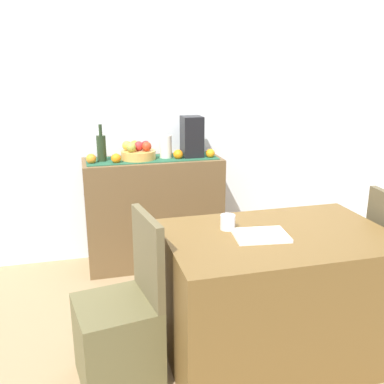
{
  "coord_description": "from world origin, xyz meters",
  "views": [
    {
      "loc": [
        -0.78,
        -2.4,
        1.6
      ],
      "look_at": [
        -0.05,
        0.37,
        0.76
      ],
      "focal_mm": 39.88,
      "sensor_mm": 36.0,
      "label": 1
    }
  ],
  "objects_px": {
    "wine_bottle": "(101,148)",
    "open_book": "(261,235)",
    "chair_near_window": "(120,334)",
    "sideboard_console": "(154,212)",
    "fruit_bowl": "(138,155)",
    "coffee_maker": "(192,137)",
    "ceramic_vase": "(166,147)",
    "dining_table": "(275,295)",
    "coffee_cup": "(228,222)"
  },
  "relations": [
    {
      "from": "sideboard_console",
      "to": "coffee_maker",
      "type": "distance_m",
      "value": 0.7
    },
    {
      "from": "coffee_maker",
      "to": "chair_near_window",
      "type": "xyz_separation_m",
      "value": [
        -0.74,
        -1.36,
        -0.8
      ]
    },
    {
      "from": "dining_table",
      "to": "coffee_cup",
      "type": "relative_size",
      "value": 14.75
    },
    {
      "from": "coffee_maker",
      "to": "open_book",
      "type": "relative_size",
      "value": 1.18
    },
    {
      "from": "dining_table",
      "to": "chair_near_window",
      "type": "distance_m",
      "value": 0.88
    },
    {
      "from": "dining_table",
      "to": "open_book",
      "type": "xyz_separation_m",
      "value": [
        -0.12,
        -0.02,
        0.38
      ]
    },
    {
      "from": "fruit_bowl",
      "to": "open_book",
      "type": "xyz_separation_m",
      "value": [
        0.45,
        -1.39,
        -0.19
      ]
    },
    {
      "from": "coffee_maker",
      "to": "fruit_bowl",
      "type": "bearing_deg",
      "value": 180.0
    },
    {
      "from": "open_book",
      "to": "coffee_cup",
      "type": "distance_m",
      "value": 0.2
    },
    {
      "from": "coffee_cup",
      "to": "chair_near_window",
      "type": "relative_size",
      "value": 0.09
    },
    {
      "from": "coffee_maker",
      "to": "chair_near_window",
      "type": "height_order",
      "value": "coffee_maker"
    },
    {
      "from": "coffee_maker",
      "to": "chair_near_window",
      "type": "bearing_deg",
      "value": -118.64
    },
    {
      "from": "coffee_maker",
      "to": "wine_bottle",
      "type": "bearing_deg",
      "value": 180.0
    },
    {
      "from": "ceramic_vase",
      "to": "open_book",
      "type": "distance_m",
      "value": 1.43
    },
    {
      "from": "open_book",
      "to": "chair_near_window",
      "type": "height_order",
      "value": "chair_near_window"
    },
    {
      "from": "fruit_bowl",
      "to": "chair_near_window",
      "type": "height_order",
      "value": "fruit_bowl"
    },
    {
      "from": "sideboard_console",
      "to": "dining_table",
      "type": "height_order",
      "value": "sideboard_console"
    },
    {
      "from": "ceramic_vase",
      "to": "open_book",
      "type": "relative_size",
      "value": 0.67
    },
    {
      "from": "ceramic_vase",
      "to": "coffee_cup",
      "type": "relative_size",
      "value": 2.27
    },
    {
      "from": "coffee_maker",
      "to": "coffee_cup",
      "type": "distance_m",
      "value": 1.27
    },
    {
      "from": "dining_table",
      "to": "open_book",
      "type": "bearing_deg",
      "value": -170.15
    },
    {
      "from": "sideboard_console",
      "to": "fruit_bowl",
      "type": "distance_m",
      "value": 0.5
    },
    {
      "from": "chair_near_window",
      "to": "coffee_maker",
      "type": "bearing_deg",
      "value": 61.36
    },
    {
      "from": "wine_bottle",
      "to": "coffee_maker",
      "type": "height_order",
      "value": "coffee_maker"
    },
    {
      "from": "coffee_maker",
      "to": "open_book",
      "type": "xyz_separation_m",
      "value": [
        0.01,
        -1.39,
        -0.31
      ]
    },
    {
      "from": "chair_near_window",
      "to": "ceramic_vase",
      "type": "bearing_deg",
      "value": 68.83
    },
    {
      "from": "wine_bottle",
      "to": "chair_near_window",
      "type": "height_order",
      "value": "wine_bottle"
    },
    {
      "from": "sideboard_console",
      "to": "coffee_cup",
      "type": "height_order",
      "value": "sideboard_console"
    },
    {
      "from": "open_book",
      "to": "chair_near_window",
      "type": "bearing_deg",
      "value": -174.57
    },
    {
      "from": "dining_table",
      "to": "coffee_cup",
      "type": "xyz_separation_m",
      "value": [
        -0.25,
        0.13,
        0.41
      ]
    },
    {
      "from": "open_book",
      "to": "coffee_cup",
      "type": "relative_size",
      "value": 3.39
    },
    {
      "from": "wine_bottle",
      "to": "open_book",
      "type": "distance_m",
      "value": 1.59
    },
    {
      "from": "coffee_maker",
      "to": "open_book",
      "type": "distance_m",
      "value": 1.42
    },
    {
      "from": "coffee_cup",
      "to": "chair_near_window",
      "type": "bearing_deg",
      "value": -168.32
    },
    {
      "from": "coffee_maker",
      "to": "dining_table",
      "type": "xyz_separation_m",
      "value": [
        0.13,
        -1.37,
        -0.69
      ]
    },
    {
      "from": "coffee_maker",
      "to": "ceramic_vase",
      "type": "relative_size",
      "value": 1.76
    },
    {
      "from": "open_book",
      "to": "sideboard_console",
      "type": "bearing_deg",
      "value": 110.87
    },
    {
      "from": "fruit_bowl",
      "to": "ceramic_vase",
      "type": "relative_size",
      "value": 1.46
    },
    {
      "from": "dining_table",
      "to": "chair_near_window",
      "type": "xyz_separation_m",
      "value": [
        -0.87,
        0.0,
        -0.1
      ]
    },
    {
      "from": "fruit_bowl",
      "to": "wine_bottle",
      "type": "distance_m",
      "value": 0.29
    },
    {
      "from": "fruit_bowl",
      "to": "ceramic_vase",
      "type": "height_order",
      "value": "ceramic_vase"
    },
    {
      "from": "coffee_maker",
      "to": "open_book",
      "type": "bearing_deg",
      "value": -89.49
    },
    {
      "from": "sideboard_console",
      "to": "coffee_cup",
      "type": "xyz_separation_m",
      "value": [
        0.21,
        -1.23,
        0.33
      ]
    },
    {
      "from": "fruit_bowl",
      "to": "open_book",
      "type": "distance_m",
      "value": 1.47
    },
    {
      "from": "sideboard_console",
      "to": "chair_near_window",
      "type": "bearing_deg",
      "value": -107.07
    },
    {
      "from": "ceramic_vase",
      "to": "coffee_cup",
      "type": "distance_m",
      "value": 1.26
    },
    {
      "from": "ceramic_vase",
      "to": "wine_bottle",
      "type": "bearing_deg",
      "value": 180.0
    },
    {
      "from": "wine_bottle",
      "to": "dining_table",
      "type": "relative_size",
      "value": 0.24
    },
    {
      "from": "chair_near_window",
      "to": "open_book",
      "type": "bearing_deg",
      "value": -1.73
    },
    {
      "from": "sideboard_console",
      "to": "dining_table",
      "type": "bearing_deg",
      "value": -71.59
    }
  ]
}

